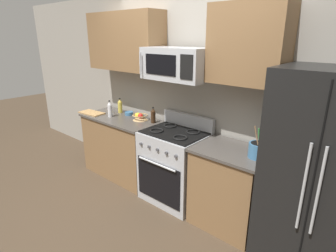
{
  "coord_description": "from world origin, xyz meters",
  "views": [
    {
      "loc": [
        1.97,
        -1.71,
        2.04
      ],
      "look_at": [
        -0.0,
        0.57,
        1.03
      ],
      "focal_mm": 29.03,
      "sensor_mm": 36.0,
      "label": 1
    }
  ],
  "objects_px": {
    "bottle_oil": "(120,106)",
    "cutting_board": "(92,113)",
    "utensil_crock": "(258,150)",
    "fruit_basket": "(140,117)",
    "range_oven": "(175,165)",
    "microwave": "(177,64)",
    "bottle_soy": "(153,116)",
    "refrigerator": "(322,177)",
    "prep_bowl": "(129,113)",
    "bottle_vinegar": "(110,109)"
  },
  "relations": [
    {
      "from": "range_oven",
      "to": "prep_bowl",
      "type": "xyz_separation_m",
      "value": [
        -1.02,
        0.16,
        0.46
      ]
    },
    {
      "from": "range_oven",
      "to": "bottle_soy",
      "type": "distance_m",
      "value": 0.73
    },
    {
      "from": "utensil_crock",
      "to": "fruit_basket",
      "type": "relative_size",
      "value": 1.52
    },
    {
      "from": "range_oven",
      "to": "bottle_vinegar",
      "type": "distance_m",
      "value": 1.28
    },
    {
      "from": "refrigerator",
      "to": "fruit_basket",
      "type": "distance_m",
      "value": 2.34
    },
    {
      "from": "range_oven",
      "to": "microwave",
      "type": "bearing_deg",
      "value": 90.0
    },
    {
      "from": "fruit_basket",
      "to": "bottle_vinegar",
      "type": "relative_size",
      "value": 0.89
    },
    {
      "from": "range_oven",
      "to": "fruit_basket",
      "type": "distance_m",
      "value": 0.87
    },
    {
      "from": "utensil_crock",
      "to": "fruit_basket",
      "type": "xyz_separation_m",
      "value": [
        -1.76,
        0.1,
        -0.03
      ]
    },
    {
      "from": "utensil_crock",
      "to": "fruit_basket",
      "type": "distance_m",
      "value": 1.77
    },
    {
      "from": "microwave",
      "to": "cutting_board",
      "type": "bearing_deg",
      "value": -173.35
    },
    {
      "from": "cutting_board",
      "to": "bottle_vinegar",
      "type": "xyz_separation_m",
      "value": [
        0.36,
        0.07,
        0.1
      ]
    },
    {
      "from": "prep_bowl",
      "to": "microwave",
      "type": "bearing_deg",
      "value": -7.7
    },
    {
      "from": "utensil_crock",
      "to": "fruit_basket",
      "type": "bearing_deg",
      "value": 176.59
    },
    {
      "from": "utensil_crock",
      "to": "bottle_soy",
      "type": "height_order",
      "value": "utensil_crock"
    },
    {
      "from": "bottle_oil",
      "to": "microwave",
      "type": "bearing_deg",
      "value": -6.47
    },
    {
      "from": "bottle_soy",
      "to": "bottle_oil",
      "type": "bearing_deg",
      "value": 176.73
    },
    {
      "from": "bottle_soy",
      "to": "prep_bowl",
      "type": "bearing_deg",
      "value": 175.59
    },
    {
      "from": "range_oven",
      "to": "bottle_oil",
      "type": "height_order",
      "value": "bottle_oil"
    },
    {
      "from": "utensil_crock",
      "to": "bottle_soy",
      "type": "xyz_separation_m",
      "value": [
        -1.53,
        0.14,
        0.02
      ]
    },
    {
      "from": "bottle_soy",
      "to": "fruit_basket",
      "type": "bearing_deg",
      "value": -172.46
    },
    {
      "from": "bottle_soy",
      "to": "refrigerator",
      "type": "bearing_deg",
      "value": -3.81
    },
    {
      "from": "fruit_basket",
      "to": "bottle_soy",
      "type": "xyz_separation_m",
      "value": [
        0.23,
        0.03,
        0.05
      ]
    },
    {
      "from": "refrigerator",
      "to": "microwave",
      "type": "xyz_separation_m",
      "value": [
        -1.62,
        0.04,
        0.83
      ]
    },
    {
      "from": "refrigerator",
      "to": "bottle_vinegar",
      "type": "height_order",
      "value": "refrigerator"
    },
    {
      "from": "bottle_oil",
      "to": "cutting_board",
      "type": "bearing_deg",
      "value": -133.08
    },
    {
      "from": "fruit_basket",
      "to": "prep_bowl",
      "type": "distance_m",
      "value": 0.32
    },
    {
      "from": "cutting_board",
      "to": "bottle_vinegar",
      "type": "distance_m",
      "value": 0.39
    },
    {
      "from": "utensil_crock",
      "to": "cutting_board",
      "type": "height_order",
      "value": "utensil_crock"
    },
    {
      "from": "refrigerator",
      "to": "bottle_oil",
      "type": "bearing_deg",
      "value": 176.34
    },
    {
      "from": "range_oven",
      "to": "fruit_basket",
      "type": "xyz_separation_m",
      "value": [
        -0.71,
        0.09,
        0.48
      ]
    },
    {
      "from": "bottle_soy",
      "to": "utensil_crock",
      "type": "bearing_deg",
      "value": -5.04
    },
    {
      "from": "cutting_board",
      "to": "prep_bowl",
      "type": "xyz_separation_m",
      "value": [
        0.5,
        0.32,
        0.02
      ]
    },
    {
      "from": "microwave",
      "to": "bottle_vinegar",
      "type": "height_order",
      "value": "microwave"
    },
    {
      "from": "range_oven",
      "to": "microwave",
      "type": "relative_size",
      "value": 1.37
    },
    {
      "from": "bottle_soy",
      "to": "cutting_board",
      "type": "bearing_deg",
      "value": -165.22
    },
    {
      "from": "bottle_vinegar",
      "to": "microwave",
      "type": "bearing_deg",
      "value": 5.25
    },
    {
      "from": "microwave",
      "to": "fruit_basket",
      "type": "relative_size",
      "value": 3.68
    },
    {
      "from": "microwave",
      "to": "bottle_vinegar",
      "type": "relative_size",
      "value": 3.28
    },
    {
      "from": "utensil_crock",
      "to": "bottle_vinegar",
      "type": "distance_m",
      "value": 2.21
    },
    {
      "from": "microwave",
      "to": "bottle_vinegar",
      "type": "xyz_separation_m",
      "value": [
        -1.15,
        -0.11,
        -0.71
      ]
    },
    {
      "from": "utensil_crock",
      "to": "refrigerator",
      "type": "bearing_deg",
      "value": -0.46
    },
    {
      "from": "refrigerator",
      "to": "prep_bowl",
      "type": "xyz_separation_m",
      "value": [
        -2.64,
        0.18,
        0.03
      ]
    },
    {
      "from": "microwave",
      "to": "cutting_board",
      "type": "xyz_separation_m",
      "value": [
        -1.52,
        -0.18,
        -0.82
      ]
    },
    {
      "from": "microwave",
      "to": "refrigerator",
      "type": "bearing_deg",
      "value": -1.53
    },
    {
      "from": "refrigerator",
      "to": "bottle_oil",
      "type": "relative_size",
      "value": 8.04
    },
    {
      "from": "prep_bowl",
      "to": "bottle_oil",
      "type": "bearing_deg",
      "value": 179.82
    },
    {
      "from": "refrigerator",
      "to": "utensil_crock",
      "type": "distance_m",
      "value": 0.58
    },
    {
      "from": "utensil_crock",
      "to": "microwave",
      "type": "bearing_deg",
      "value": 177.89
    },
    {
      "from": "fruit_basket",
      "to": "refrigerator",
      "type": "bearing_deg",
      "value": -2.69
    }
  ]
}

